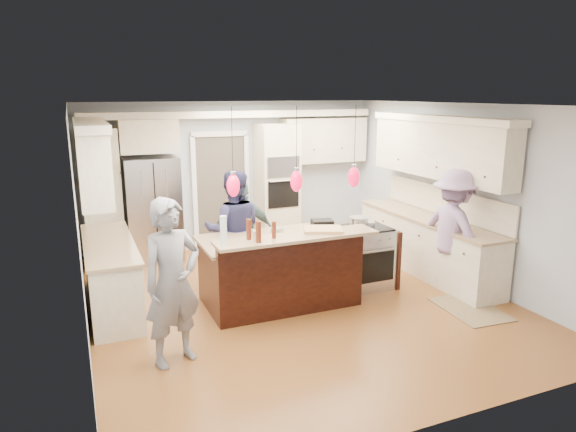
% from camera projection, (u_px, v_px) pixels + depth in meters
% --- Properties ---
extents(ground_plane, '(6.00, 6.00, 0.00)m').
position_uv_depth(ground_plane, '(298.00, 301.00, 7.21)').
color(ground_plane, '#955529').
rests_on(ground_plane, ground).
extents(room_shell, '(5.54, 6.04, 2.72)m').
position_uv_depth(room_shell, '(298.00, 173.00, 6.78)').
color(room_shell, '#B2BCC6').
rests_on(room_shell, ground).
extents(refrigerator, '(0.90, 0.70, 1.80)m').
position_uv_depth(refrigerator, '(153.00, 210.00, 8.78)').
color(refrigerator, '#B7B7BC').
rests_on(refrigerator, ground).
extents(oven_column, '(0.72, 0.69, 2.30)m').
position_uv_depth(oven_column, '(277.00, 186.00, 9.61)').
color(oven_column, beige).
rests_on(oven_column, ground).
extents(back_upper_cabinets, '(5.30, 0.61, 2.54)m').
position_uv_depth(back_upper_cabinets, '(196.00, 162.00, 9.01)').
color(back_upper_cabinets, beige).
rests_on(back_upper_cabinets, ground).
extents(right_counter_run, '(0.64, 3.10, 2.51)m').
position_uv_depth(right_counter_run, '(431.00, 209.00, 8.15)').
color(right_counter_run, beige).
rests_on(right_counter_run, ground).
extents(left_cabinets, '(0.64, 2.30, 2.51)m').
position_uv_depth(left_cabinets, '(104.00, 232.00, 6.76)').
color(left_cabinets, beige).
rests_on(left_cabinets, ground).
extents(kitchen_island, '(2.10, 1.46, 1.12)m').
position_uv_depth(kitchen_island, '(279.00, 269.00, 7.07)').
color(kitchen_island, black).
rests_on(kitchen_island, ground).
extents(island_range, '(0.82, 0.71, 0.92)m').
position_uv_depth(island_range, '(365.00, 257.00, 7.67)').
color(island_range, '#B7B7BC').
rests_on(island_range, ground).
extents(pendant_lights, '(1.75, 0.15, 1.03)m').
position_uv_depth(pendant_lights, '(296.00, 181.00, 6.24)').
color(pendant_lights, black).
rests_on(pendant_lights, ground).
extents(person_bar_end, '(0.77, 0.64, 1.81)m').
position_uv_depth(person_bar_end, '(172.00, 282.00, 5.39)').
color(person_bar_end, slate).
rests_on(person_bar_end, ground).
extents(person_far_left, '(1.01, 0.88, 1.77)m').
position_uv_depth(person_far_left, '(234.00, 230.00, 7.52)').
color(person_far_left, '#292A50').
rests_on(person_far_left, ground).
extents(person_far_right, '(0.97, 0.45, 1.62)m').
position_uv_depth(person_far_right, '(243.00, 233.00, 7.63)').
color(person_far_right, '#4A6767').
rests_on(person_far_right, ground).
extents(person_range_side, '(0.78, 1.22, 1.80)m').
position_uv_depth(person_range_side, '(454.00, 231.00, 7.41)').
color(person_range_side, '#997DA8').
rests_on(person_range_side, ground).
extents(floor_rug, '(0.76, 1.06, 0.01)m').
position_uv_depth(floor_rug, '(470.00, 309.00, 6.92)').
color(floor_rug, olive).
rests_on(floor_rug, ground).
extents(water_bottle, '(0.11, 0.11, 0.34)m').
position_uv_depth(water_bottle, '(224.00, 230.00, 5.96)').
color(water_bottle, silver).
rests_on(water_bottle, kitchen_island).
extents(beer_bottle_a, '(0.08, 0.08, 0.25)m').
position_uv_depth(beer_bottle_a, '(249.00, 229.00, 6.17)').
color(beer_bottle_a, '#4D1C0D').
rests_on(beer_bottle_a, kitchen_island).
extents(beer_bottle_b, '(0.09, 0.09, 0.26)m').
position_uv_depth(beer_bottle_b, '(258.00, 232.00, 6.05)').
color(beer_bottle_b, '#4D1C0D').
rests_on(beer_bottle_b, kitchen_island).
extents(beer_bottle_c, '(0.06, 0.06, 0.21)m').
position_uv_depth(beer_bottle_c, '(274.00, 230.00, 6.24)').
color(beer_bottle_c, '#4D1C0D').
rests_on(beer_bottle_c, kitchen_island).
extents(drink_can, '(0.09, 0.09, 0.13)m').
position_uv_depth(drink_can, '(256.00, 236.00, 6.12)').
color(drink_can, '#B7B7BC').
rests_on(drink_can, kitchen_island).
extents(cutting_board, '(0.58, 0.50, 0.04)m').
position_uv_depth(cutting_board, '(323.00, 229.00, 6.58)').
color(cutting_board, tan).
rests_on(cutting_board, kitchen_island).
extents(pot_large, '(0.27, 0.27, 0.16)m').
position_uv_depth(pot_large, '(359.00, 222.00, 7.51)').
color(pot_large, '#B7B7BC').
rests_on(pot_large, island_range).
extents(pot_small, '(0.18, 0.18, 0.09)m').
position_uv_depth(pot_small, '(369.00, 225.00, 7.52)').
color(pot_small, '#B7B7BC').
rests_on(pot_small, island_range).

